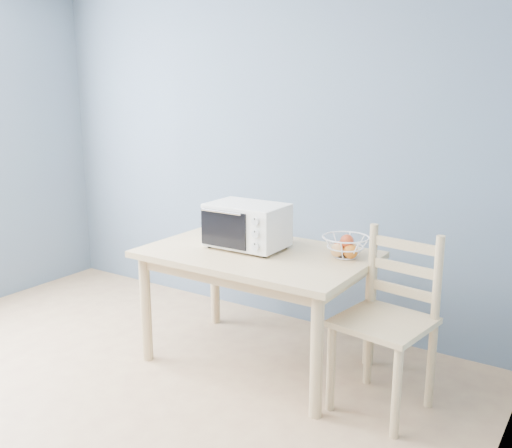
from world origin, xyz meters
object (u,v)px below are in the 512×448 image
Objects in this scene: dining_table at (257,267)px; fruit_basket at (345,246)px; toaster_oven at (244,225)px; dining_chair at (388,324)px.

dining_table is 4.09× the size of fruit_basket.
toaster_oven reaches higher than dining_table.
fruit_basket is at bearing 19.10° from dining_table.
fruit_basket is 0.55m from dining_chair.
dining_table is at bearing -174.72° from dining_chair.
toaster_oven is (-0.12, 0.03, 0.25)m from dining_table.
dining_chair is (0.89, -0.05, -0.16)m from dining_table.
dining_table is 1.41× the size of dining_chair.
dining_chair is at bearing -5.17° from toaster_oven.
dining_table is 0.28m from toaster_oven.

